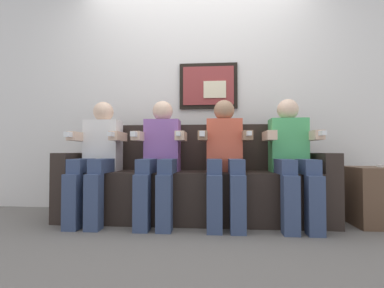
% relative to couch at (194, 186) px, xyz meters
% --- Properties ---
extents(ground_plane, '(6.31, 6.31, 0.00)m').
position_rel_couch_xyz_m(ground_plane, '(0.00, -0.33, -0.31)').
color(ground_plane, '#66605B').
extents(back_wall_assembly, '(4.85, 0.10, 2.60)m').
position_rel_couch_xyz_m(back_wall_assembly, '(0.00, 0.44, 0.99)').
color(back_wall_assembly, silver).
rests_on(back_wall_assembly, ground_plane).
extents(couch, '(2.45, 0.58, 0.90)m').
position_rel_couch_xyz_m(couch, '(0.00, 0.00, 0.00)').
color(couch, '#2D231E').
rests_on(couch, ground_plane).
extents(person_leftmost, '(0.46, 0.56, 1.11)m').
position_rel_couch_xyz_m(person_leftmost, '(-0.86, -0.17, 0.29)').
color(person_leftmost, white).
rests_on(person_leftmost, ground_plane).
extents(person_left_center, '(0.46, 0.56, 1.11)m').
position_rel_couch_xyz_m(person_left_center, '(-0.29, -0.17, 0.29)').
color(person_left_center, '#8C59A5').
rests_on(person_left_center, ground_plane).
extents(person_right_center, '(0.46, 0.56, 1.11)m').
position_rel_couch_xyz_m(person_right_center, '(0.29, -0.17, 0.29)').
color(person_right_center, '#D8593F').
rests_on(person_right_center, ground_plane).
extents(person_rightmost, '(0.46, 0.56, 1.11)m').
position_rel_couch_xyz_m(person_rightmost, '(0.86, -0.17, 0.29)').
color(person_rightmost, '#4CB266').
rests_on(person_rightmost, ground_plane).
extents(side_table_right, '(0.40, 0.40, 0.50)m').
position_rel_couch_xyz_m(side_table_right, '(1.58, -0.11, -0.06)').
color(side_table_right, brown).
rests_on(side_table_right, ground_plane).
extents(spare_remote_on_table, '(0.04, 0.13, 0.02)m').
position_rel_couch_xyz_m(spare_remote_on_table, '(1.63, -0.14, 0.20)').
color(spare_remote_on_table, white).
rests_on(spare_remote_on_table, side_table_right).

